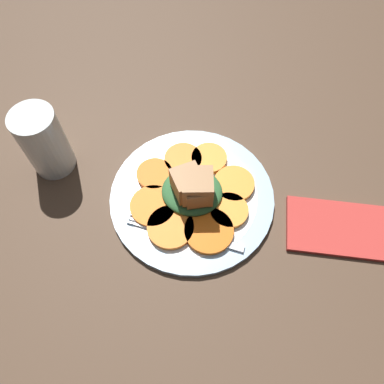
{
  "coord_description": "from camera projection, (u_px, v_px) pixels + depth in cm",
  "views": [
    {
      "loc": [
        3.68,
        -28.82,
        55.98
      ],
      "look_at": [
        0.0,
        0.0,
        4.1
      ],
      "focal_mm": 35.0,
      "sensor_mm": 36.0,
      "label": 1
    }
  ],
  "objects": [
    {
      "name": "carrot_slice_0",
      "position": [
        153.0,
        206.0,
        0.59
      ],
      "size": [
        7.23,
        7.23,
        0.85
      ],
      "primitive_type": "cylinder",
      "color": "orange",
      "rests_on": "plate"
    },
    {
      "name": "carrot_slice_4",
      "position": [
        234.0,
        184.0,
        0.61
      ],
      "size": [
        6.64,
        6.64,
        0.85
      ],
      "primitive_type": "cylinder",
      "color": "orange",
      "rests_on": "plate"
    },
    {
      "name": "carrot_slice_2",
      "position": [
        209.0,
        231.0,
        0.57
      ],
      "size": [
        7.55,
        7.55,
        0.85
      ],
      "primitive_type": "cylinder",
      "color": "#D45F12",
      "rests_on": "plate"
    },
    {
      "name": "plate",
      "position": [
        192.0,
        197.0,
        0.61
      ],
      "size": [
        26.54,
        26.54,
        1.05
      ],
      "color": "#99B7D1",
      "rests_on": "table_slab"
    },
    {
      "name": "center_pile",
      "position": [
        193.0,
        189.0,
        0.58
      ],
      "size": [
        9.71,
        8.74,
        6.95
      ],
      "color": "#2D6033",
      "rests_on": "plate"
    },
    {
      "name": "carrot_slice_7",
      "position": [
        155.0,
        174.0,
        0.62
      ],
      "size": [
        5.95,
        5.95,
        0.85
      ],
      "primitive_type": "cylinder",
      "color": "orange",
      "rests_on": "plate"
    },
    {
      "name": "carrot_slice_6",
      "position": [
        183.0,
        159.0,
        0.63
      ],
      "size": [
        6.34,
        6.34,
        0.85
      ],
      "primitive_type": "cylinder",
      "color": "orange",
      "rests_on": "plate"
    },
    {
      "name": "table_slab",
      "position": [
        192.0,
        201.0,
        0.62
      ],
      "size": [
        120.0,
        120.0,
        2.0
      ],
      "primitive_type": "cube",
      "color": "#4C3828",
      "rests_on": "ground"
    },
    {
      "name": "carrot_slice_3",
      "position": [
        229.0,
        210.0,
        0.58
      ],
      "size": [
        6.04,
        6.04,
        0.85
      ],
      "primitive_type": "cylinder",
      "color": "orange",
      "rests_on": "plate"
    },
    {
      "name": "carrot_slice_5",
      "position": [
        209.0,
        158.0,
        0.63
      ],
      "size": [
        6.01,
        6.01,
        0.85
      ],
      "primitive_type": "cylinder",
      "color": "orange",
      "rests_on": "plate"
    },
    {
      "name": "fork",
      "position": [
        182.0,
        232.0,
        0.57
      ],
      "size": [
        18.39,
        4.85,
        0.4
      ],
      "rotation": [
        0.0,
        0.0,
        -0.17
      ],
      "color": "silver",
      "rests_on": "plate"
    },
    {
      "name": "water_glass",
      "position": [
        44.0,
        142.0,
        0.59
      ],
      "size": [
        6.96,
        6.96,
        12.1
      ],
      "color": "silver",
      "rests_on": "table_slab"
    },
    {
      "name": "napkin",
      "position": [
        337.0,
        228.0,
        0.58
      ],
      "size": [
        15.42,
        9.25,
        0.8
      ],
      "color": "#B2332D",
      "rests_on": "table_slab"
    },
    {
      "name": "carrot_slice_1",
      "position": [
        171.0,
        227.0,
        0.57
      ],
      "size": [
        7.22,
        7.22,
        0.85
      ],
      "primitive_type": "cylinder",
      "color": "orange",
      "rests_on": "plate"
    }
  ]
}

